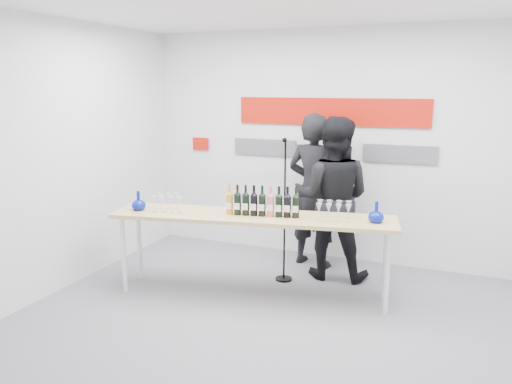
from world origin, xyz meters
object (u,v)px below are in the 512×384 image
Objects in this scene: presenter_right at (332,198)px; mic_stand at (284,238)px; presenter_left at (314,191)px; tasting_table at (252,221)px.

presenter_right is 0.74m from mic_stand.
presenter_left is 0.81m from mic_stand.
mic_stand is (-0.47, -0.36, -0.45)m from presenter_right.
tasting_table is 1.24m from presenter_left.
presenter_right is at bearing 32.47° from mic_stand.
presenter_right is (0.31, -0.29, -0.01)m from presenter_left.
presenter_left is 1.01× the size of presenter_right.
presenter_right reaches higher than mic_stand.
presenter_left reaches higher than tasting_table.
presenter_right is at bearing 42.84° from tasting_table.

